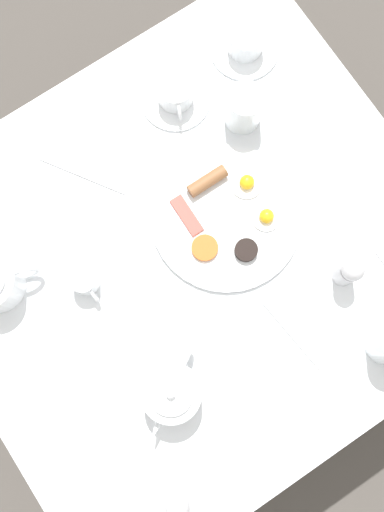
{
  "coord_description": "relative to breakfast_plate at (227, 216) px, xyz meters",
  "views": [
    {
      "loc": [
        0.17,
        -0.11,
        1.92
      ],
      "look_at": [
        0.0,
        0.0,
        0.72
      ],
      "focal_mm": 42.0,
      "sensor_mm": 36.0,
      "label": 1
    }
  ],
  "objects": [
    {
      "name": "salt_grinder",
      "position": [
        0.23,
        0.13,
        0.05
      ],
      "size": [
        0.04,
        0.04,
        0.11
      ],
      "color": "#BCBCC1",
      "rests_on": "table"
    },
    {
      "name": "knife_by_plate",
      "position": [
        -0.24,
        -0.2,
        -0.01
      ],
      "size": [
        0.17,
        0.12,
        0.0
      ],
      "rotation": [
        0.0,
        0.0,
        5.3
      ],
      "color": "silver",
      "rests_on": "table"
    },
    {
      "name": "creamer_jug",
      "position": [
        -0.04,
        -0.31,
        0.02
      ],
      "size": [
        0.08,
        0.05,
        0.06
      ],
      "color": "white",
      "rests_on": "table"
    },
    {
      "name": "table",
      "position": [
        0.03,
        -0.11,
        -0.08
      ],
      "size": [
        0.95,
        1.02,
        0.7
      ],
      "color": "silver",
      "rests_on": "ground_plane"
    },
    {
      "name": "breakfast_plate",
      "position": [
        0.0,
        0.0,
        0.0
      ],
      "size": [
        0.31,
        0.31,
        0.04
      ],
      "color": "white",
      "rests_on": "table"
    },
    {
      "name": "ground_plane",
      "position": [
        0.03,
        -0.11,
        -0.71
      ],
      "size": [
        8.0,
        8.0,
        0.0
      ],
      "primitive_type": "plane",
      "color": "#4C4742"
    },
    {
      "name": "water_glass_short",
      "position": [
        -0.16,
        0.15,
        0.04
      ],
      "size": [
        0.08,
        0.08,
        0.1
      ],
      "color": "white",
      "rests_on": "table"
    },
    {
      "name": "teacup_with_saucer_left",
      "position": [
        -0.29,
        0.24,
        0.02
      ],
      "size": [
        0.15,
        0.15,
        0.06
      ],
      "color": "white",
      "rests_on": "table"
    },
    {
      "name": "teacup_with_saucer_right",
      "position": [
        -0.28,
        0.05,
        0.02
      ],
      "size": [
        0.15,
        0.15,
        0.06
      ],
      "color": "white",
      "rests_on": "table"
    },
    {
      "name": "teapot_far",
      "position": [
        0.23,
        -0.29,
        0.04
      ],
      "size": [
        0.12,
        0.17,
        0.11
      ],
      "rotation": [
        0.0,
        0.0,
        5.29
      ],
      "color": "white",
      "rests_on": "table"
    },
    {
      "name": "fork_by_plate",
      "position": [
        0.28,
        -0.02,
        -0.01
      ],
      "size": [
        0.17,
        0.03,
        0.0
      ],
      "rotation": [
        0.0,
        0.0,
        4.82
      ],
      "color": "silver",
      "rests_on": "table"
    },
    {
      "name": "pepper_grinder",
      "position": [
        0.41,
        -0.39,
        0.05
      ],
      "size": [
        0.04,
        0.04,
        0.11
      ],
      "color": "#BCBCC1",
      "rests_on": "table"
    }
  ]
}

